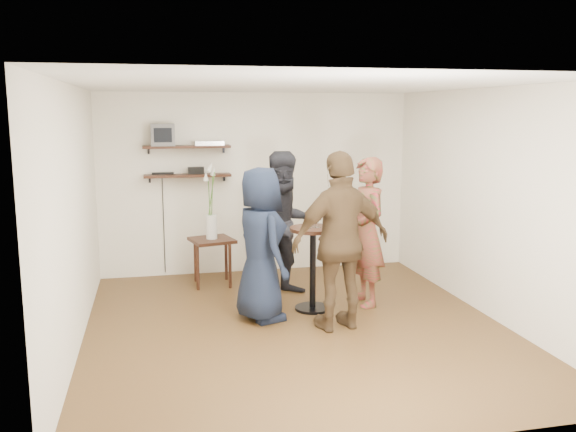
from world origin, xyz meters
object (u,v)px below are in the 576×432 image
(dvd_deck, at_px, (209,143))
(person_brown, at_px, (341,241))
(side_table, at_px, (212,246))
(drinks_table, at_px, (313,257))
(person_plaid, at_px, (366,232))
(person_navy, at_px, (261,244))
(person_dark, at_px, (286,224))
(radio, at_px, (196,171))
(crt_monitor, at_px, (163,135))

(dvd_deck, height_order, person_brown, person_brown)
(side_table, distance_m, drinks_table, 1.70)
(drinks_table, relative_size, person_plaid, 0.55)
(drinks_table, height_order, person_brown, person_brown)
(dvd_deck, bearing_deg, person_navy, -79.81)
(dvd_deck, height_order, person_dark, dvd_deck)
(radio, height_order, person_dark, person_dark)
(dvd_deck, distance_m, drinks_table, 2.44)
(person_dark, distance_m, person_navy, 0.99)
(person_plaid, relative_size, person_dark, 0.97)
(dvd_deck, relative_size, person_brown, 0.21)
(dvd_deck, distance_m, person_plaid, 2.64)
(dvd_deck, xyz_separation_m, person_plaid, (1.70, -1.76, -1.00))
(person_brown, bearing_deg, person_dark, -87.97)
(side_table, distance_m, person_navy, 1.60)
(crt_monitor, height_order, person_dark, crt_monitor)
(dvd_deck, height_order, side_table, dvd_deck)
(dvd_deck, height_order, radio, dvd_deck)
(side_table, height_order, person_brown, person_brown)
(dvd_deck, relative_size, person_navy, 0.23)
(side_table, relative_size, drinks_table, 0.65)
(crt_monitor, height_order, drinks_table, crt_monitor)
(side_table, bearing_deg, dvd_deck, 85.83)
(person_plaid, height_order, person_dark, person_dark)
(person_brown, bearing_deg, dvd_deck, -76.15)
(person_plaid, bearing_deg, radio, -138.53)
(person_navy, bearing_deg, crt_monitor, 9.70)
(person_dark, distance_m, person_brown, 1.37)
(drinks_table, bearing_deg, person_brown, -79.13)
(person_dark, bearing_deg, radio, 116.76)
(crt_monitor, height_order, radio, crt_monitor)
(person_brown, bearing_deg, crt_monitor, -65.40)
(drinks_table, distance_m, person_plaid, 0.73)
(radio, relative_size, side_table, 0.34)
(crt_monitor, bearing_deg, person_brown, -54.53)
(drinks_table, distance_m, person_brown, 0.76)
(side_table, xyz_separation_m, drinks_table, (1.06, -1.32, 0.11))
(radio, bearing_deg, person_dark, -48.30)
(drinks_table, distance_m, person_navy, 0.72)
(side_table, bearing_deg, person_dark, -36.79)
(radio, distance_m, drinks_table, 2.36)
(person_plaid, bearing_deg, person_brown, -42.41)
(person_plaid, distance_m, person_brown, 0.93)
(crt_monitor, xyz_separation_m, person_plaid, (2.34, -1.76, -1.12))
(crt_monitor, bearing_deg, side_table, -40.30)
(person_plaid, bearing_deg, dvd_deck, -141.58)
(drinks_table, bearing_deg, person_navy, -163.51)
(dvd_deck, bearing_deg, person_brown, -65.28)
(dvd_deck, bearing_deg, side_table, -94.17)
(drinks_table, height_order, person_navy, person_navy)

